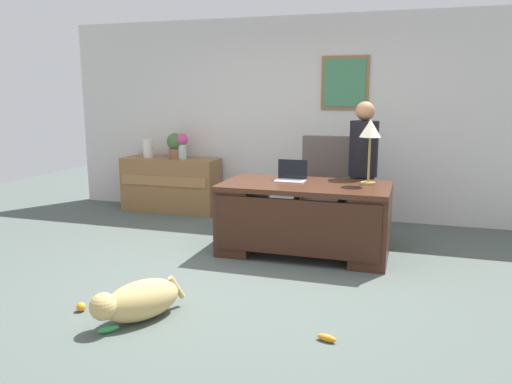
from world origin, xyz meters
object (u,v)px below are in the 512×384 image
object	(u,v)px
dog_toy_bone	(108,329)
person_standing	(363,171)
credenza	(171,185)
dog_toy_ball	(81,307)
desk_lamp	(370,133)
dog_toy_plush	(327,338)
laptop	(291,176)
vase_empty	(148,148)
potted_plant	(175,144)
armchair	(324,192)
dog_lying	(138,301)
desk	(304,216)
vase_with_flowers	(182,144)

from	to	relation	value
dog_toy_bone	person_standing	bearing A→B (deg)	62.62
credenza	dog_toy_bone	world-z (taller)	credenza
person_standing	dog_toy_ball	bearing A→B (deg)	-125.95
dog_toy_ball	dog_toy_bone	xyz separation A→B (m)	(0.41, -0.25, -0.01)
desk_lamp	dog_toy_plush	size ratio (longest dim) A/B	4.74
laptop	dog_toy_ball	distance (m)	2.54
vase_empty	desk_lamp	bearing A→B (deg)	-20.55
desk_lamp	potted_plant	bearing A→B (deg)	156.57
dog_toy_bone	vase_empty	bearing A→B (deg)	114.80
armchair	dog_lying	distance (m)	3.02
desk	vase_with_flowers	bearing A→B (deg)	145.89
dog_toy_bone	armchair	bearing A→B (deg)	72.13
desk	armchair	size ratio (longest dim) A/B	1.49
credenza	desk_lamp	world-z (taller)	desk_lamp
vase_empty	dog_toy_plush	size ratio (longest dim) A/B	1.83
desk_lamp	dog_toy_ball	world-z (taller)	desk_lamp
desk	desk_lamp	xyz separation A→B (m)	(0.63, 0.19, 0.88)
laptop	vase_with_flowers	size ratio (longest dim) A/B	0.89
desk_lamp	person_standing	bearing A→B (deg)	102.74
desk	desk_lamp	world-z (taller)	desk_lamp
desk	dog_lying	xyz separation A→B (m)	(-0.85, -1.97, -0.25)
vase_empty	dog_toy_plush	bearing A→B (deg)	-45.84
potted_plant	dog_toy_plush	world-z (taller)	potted_plant
armchair	desk_lamp	xyz separation A→B (m)	(0.58, -0.70, 0.78)
person_standing	desk_lamp	distance (m)	0.66
desk	desk_lamp	distance (m)	1.10
credenza	vase_empty	distance (m)	0.63
dog_toy_plush	vase_with_flowers	bearing A→B (deg)	128.81
dog_lying	potted_plant	bearing A→B (deg)	111.58
dog_lying	laptop	world-z (taller)	laptop
dog_lying	potted_plant	world-z (taller)	potted_plant
potted_plant	dog_lying	bearing A→B (deg)	-68.42
desk_lamp	armchair	bearing A→B (deg)	129.31
desk	vase_with_flowers	size ratio (longest dim) A/B	4.89
desk	dog_toy_bone	world-z (taller)	desk
desk_lamp	dog_toy_ball	distance (m)	3.19
vase_with_flowers	vase_empty	size ratio (longest dim) A/B	1.38
vase_empty	laptop	bearing A→B (deg)	-27.33
desk	person_standing	xyz separation A→B (m)	(0.53, 0.63, 0.41)
vase_with_flowers	dog_toy_bone	bearing A→B (deg)	-72.73
desk_lamp	vase_with_flowers	xyz separation A→B (m)	(-2.70, 1.22, -0.31)
laptop	dog_toy_bone	xyz separation A→B (m)	(-0.77, -2.36, -0.79)
person_standing	potted_plant	size ratio (longest dim) A/B	4.44
credenza	dog_lying	bearing A→B (deg)	-67.18
desk_lamp	dog_toy_plush	world-z (taller)	desk_lamp
desk	credenza	distance (m)	2.67
potted_plant	dog_toy_plush	size ratio (longest dim) A/B	2.55
person_standing	desk_lamp	world-z (taller)	person_standing
vase_with_flowers	dog_toy_bone	distance (m)	3.91
vase_with_flowers	dog_toy_ball	xyz separation A→B (m)	(0.71, -3.37, -0.94)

